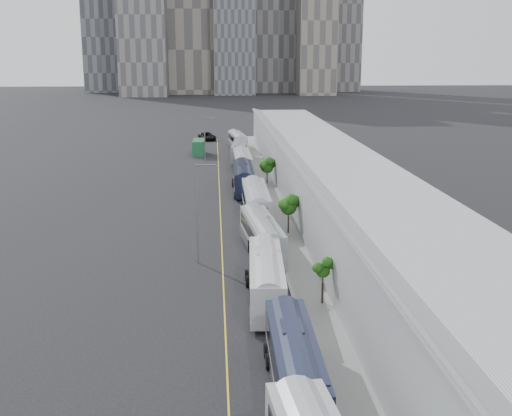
{
  "coord_description": "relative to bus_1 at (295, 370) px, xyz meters",
  "views": [
    {
      "loc": [
        -2.04,
        -14.03,
        19.23
      ],
      "look_at": [
        2.31,
        53.62,
        3.0
      ],
      "focal_mm": 45.0,
      "sensor_mm": 36.0,
      "label": 1
    }
  ],
  "objects": [
    {
      "name": "shipping_container",
      "position": [
        -7.57,
        92.37,
        -0.07
      ],
      "size": [
        2.42,
        6.94,
        2.97
      ],
      "primitive_type": "cube",
      "rotation": [
        0.0,
        0.0,
        -0.03
      ],
      "color": "#174B2C",
      "rests_on": "ground"
    },
    {
      "name": "tree_2",
      "position": [
        3.53,
        34.21,
        1.78
      ],
      "size": [
        1.85,
        1.85,
        4.28
      ],
      "color": "black",
      "rests_on": "ground"
    },
    {
      "name": "bus_1",
      "position": [
        0.0,
        0.0,
        0.0
      ],
      "size": [
        2.82,
        12.62,
        3.68
      ],
      "rotation": [
        0.0,
        0.0,
        -0.01
      ],
      "color": "#171C34",
      "rests_on": "ground"
    },
    {
      "name": "street_lamp_near",
      "position": [
        -5.98,
        24.66,
        3.89
      ],
      "size": [
        2.04,
        0.22,
        9.5
      ],
      "color": "#59595E",
      "rests_on": "ground"
    },
    {
      "name": "sidewalk",
      "position": [
        6.66,
        35.53,
        -1.49
      ],
      "size": [
        10.0,
        170.0,
        0.12
      ],
      "primitive_type": "cube",
      "color": "gray",
      "rests_on": "ground"
    },
    {
      "name": "street_lamp_far",
      "position": [
        -5.99,
        80.65,
        3.37
      ],
      "size": [
        2.04,
        0.22,
        8.48
      ],
      "color": "#59595E",
      "rests_on": "ground"
    },
    {
      "name": "bus_7",
      "position": [
        0.15,
        84.14,
        0.02
      ],
      "size": [
        3.72,
        12.98,
        3.74
      ],
      "rotation": [
        0.0,
        0.0,
        -0.09
      ],
      "color": "gray",
      "rests_on": "ground"
    },
    {
      "name": "suv",
      "position": [
        -6.13,
        114.82,
        -0.66
      ],
      "size": [
        4.58,
        7.01,
        1.79
      ],
      "primitive_type": "imported",
      "rotation": [
        0.0,
        0.0,
        0.27
      ],
      "color": "black",
      "rests_on": "ground"
    },
    {
      "name": "tree_1",
      "position": [
        3.89,
        13.58,
        1.34
      ],
      "size": [
        1.13,
        1.13,
        3.55
      ],
      "color": "black",
      "rests_on": "ground"
    },
    {
      "name": "bus_5",
      "position": [
        -0.42,
        56.93,
        0.11
      ],
      "size": [
        3.0,
        13.53,
        3.95
      ],
      "rotation": [
        0.0,
        0.0,
        -0.01
      ],
      "color": "black",
      "rests_on": "ground"
    },
    {
      "name": "bus_4",
      "position": [
        0.38,
        40.88,
        0.17
      ],
      "size": [
        3.08,
        13.93,
        4.07
      ],
      "rotation": [
        0.0,
        0.0,
        -0.0
      ],
      "color": "#ACAFB7",
      "rests_on": "ground"
    },
    {
      "name": "lane_line",
      "position": [
        -3.84,
        35.53,
        -1.54
      ],
      "size": [
        0.12,
        160.0,
        0.02
      ],
      "primitive_type": "cube",
      "color": "gold",
      "rests_on": "ground"
    },
    {
      "name": "bus_6",
      "position": [
        0.05,
        70.19,
        0.09
      ],
      "size": [
        2.97,
        13.35,
        3.9
      ],
      "rotation": [
        0.0,
        0.0,
        0.0
      ],
      "color": "#B7B8BA",
      "rests_on": "ground"
    },
    {
      "name": "tree_3",
      "position": [
        3.47,
        62.26,
        1.4
      ],
      "size": [
        1.98,
        1.98,
        3.97
      ],
      "color": "black",
      "rests_on": "ground"
    },
    {
      "name": "bus_8",
      "position": [
        0.28,
        99.81,
        -0.06
      ],
      "size": [
        3.66,
        12.33,
        3.55
      ],
      "rotation": [
        0.0,
        0.0,
        0.1
      ],
      "color": "#B0B4BB",
      "rests_on": "ground"
    },
    {
      "name": "bus_2",
      "position": [
        -0.48,
        14.53,
        0.06
      ],
      "size": [
        3.31,
        13.16,
        3.81
      ],
      "rotation": [
        0.0,
        0.0,
        -0.05
      ],
      "color": "silver",
      "rests_on": "ground"
    },
    {
      "name": "bus_3",
      "position": [
        0.08,
        26.98,
        0.04
      ],
      "size": [
        3.76,
        13.13,
        3.79
      ],
      "rotation": [
        0.0,
        0.0,
        0.09
      ],
      "color": "gray",
      "rests_on": "ground"
    },
    {
      "name": "depot",
      "position": [
        10.65,
        35.53,
        1.96
      ],
      "size": [
        12.45,
        160.4,
        7.2
      ],
      "color": "gray",
      "rests_on": "ground"
    }
  ]
}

